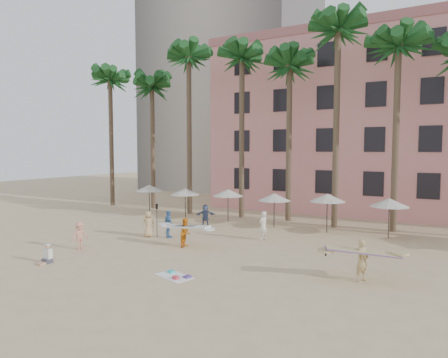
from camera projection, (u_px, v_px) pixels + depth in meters
ground at (192, 274)px, 18.61m from camera, size 120.00×120.00×0.00m
pink_hotel at (410, 126)px, 37.19m from camera, size 35.00×14.00×16.00m
grey_tower at (234, 18)px, 58.57m from camera, size 22.00×18.00×50.00m
palm_row at (306, 55)px, 30.43m from camera, size 44.40×5.40×16.30m
umbrella_row at (250, 194)px, 30.77m from camera, size 22.50×2.70×2.73m
beach_towel at (175, 276)px, 18.26m from camera, size 2.02×1.49×0.14m
carrier_yellow at (362, 258)px, 17.52m from camera, size 3.21×1.87×1.89m
carrier_white at (186, 231)px, 23.81m from camera, size 3.10×0.94×1.72m
beachgoers at (169, 224)px, 26.50m from camera, size 9.03×11.02×1.86m
paddle at (157, 216)px, 26.36m from camera, size 0.18×0.04×2.23m
seated_man at (47, 257)px, 20.36m from camera, size 0.43×0.74×0.97m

